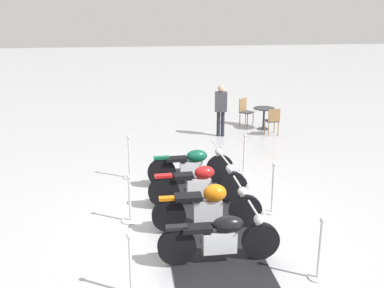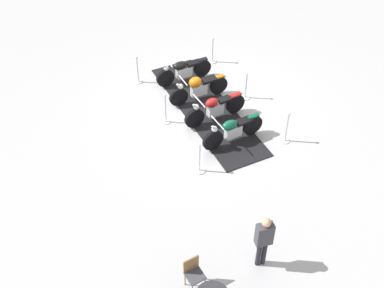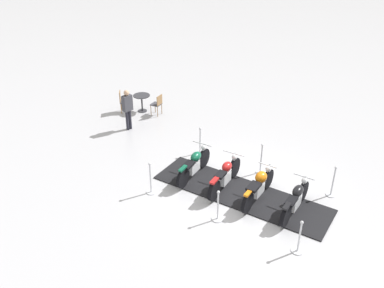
{
  "view_description": "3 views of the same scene",
  "coord_description": "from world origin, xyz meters",
  "px_view_note": "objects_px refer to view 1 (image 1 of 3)",
  "views": [
    {
      "loc": [
        1.39,
        8.41,
        4.2
      ],
      "look_at": [
        -0.04,
        -1.86,
        1.01
      ],
      "focal_mm": 42.48,
      "sensor_mm": 36.0,
      "label": 1
    },
    {
      "loc": [
        -6.06,
        -11.37,
        10.46
      ],
      "look_at": [
        -1.53,
        -2.04,
        0.76
      ],
      "focal_mm": 46.55,
      "sensor_mm": 36.0,
      "label": 2
    },
    {
      "loc": [
        9.91,
        4.53,
        7.89
      ],
      "look_at": [
        -0.29,
        -2.01,
        1.07
      ],
      "focal_mm": 39.13,
      "sensor_mm": 36.0,
      "label": 3
    }
  ],
  "objects_px": {
    "motorcycle_maroon": "(200,184)",
    "motorcycle_forest": "(193,165)",
    "motorcycle_copper": "(209,206)",
    "cafe_chair_near_table": "(245,110)",
    "stanchion_right_mid": "(273,195)",
    "stanchion_right_rear": "(244,161)",
    "stanchion_left_front": "(131,274)",
    "cafe_chair_across_table": "(273,120)",
    "stanchion_left_mid": "(130,208)",
    "cafe_table": "(264,113)",
    "motorcycle_black": "(221,237)",
    "stanchion_left_rear": "(129,164)",
    "bystander_person": "(221,106)",
    "stanchion_right_front": "(319,257)"
  },
  "relations": [
    {
      "from": "motorcycle_maroon",
      "to": "motorcycle_forest",
      "type": "distance_m",
      "value": 1.17
    },
    {
      "from": "motorcycle_copper",
      "to": "cafe_chair_near_table",
      "type": "xyz_separation_m",
      "value": [
        -2.68,
        -7.77,
        0.04
      ]
    },
    {
      "from": "motorcycle_copper",
      "to": "stanchion_right_mid",
      "type": "xyz_separation_m",
      "value": [
        -1.45,
        -0.58,
        -0.12
      ]
    },
    {
      "from": "stanchion_right_rear",
      "to": "cafe_chair_near_table",
      "type": "height_order",
      "value": "stanchion_right_rear"
    },
    {
      "from": "stanchion_left_front",
      "to": "cafe_chair_across_table",
      "type": "distance_m",
      "value": 9.43
    },
    {
      "from": "motorcycle_maroon",
      "to": "stanchion_left_mid",
      "type": "bearing_deg",
      "value": -161.87
    },
    {
      "from": "cafe_table",
      "to": "cafe_chair_across_table",
      "type": "bearing_deg",
      "value": 94.08
    },
    {
      "from": "motorcycle_copper",
      "to": "cafe_chair_near_table",
      "type": "distance_m",
      "value": 8.21
    },
    {
      "from": "motorcycle_black",
      "to": "stanchion_left_front",
      "type": "height_order",
      "value": "stanchion_left_front"
    },
    {
      "from": "stanchion_left_mid",
      "to": "motorcycle_black",
      "type": "bearing_deg",
      "value": 130.48
    },
    {
      "from": "stanchion_left_mid",
      "to": "cafe_chair_near_table",
      "type": "relative_size",
      "value": 1.04
    },
    {
      "from": "motorcycle_copper",
      "to": "stanchion_left_front",
      "type": "distance_m",
      "value": 2.39
    },
    {
      "from": "motorcycle_maroon",
      "to": "stanchion_left_mid",
      "type": "height_order",
      "value": "motorcycle_maroon"
    },
    {
      "from": "stanchion_right_mid",
      "to": "cafe_chair_across_table",
      "type": "distance_m",
      "value": 5.99
    },
    {
      "from": "motorcycle_forest",
      "to": "motorcycle_maroon",
      "type": "bearing_deg",
      "value": -93.5
    },
    {
      "from": "motorcycle_maroon",
      "to": "cafe_chair_across_table",
      "type": "distance_m",
      "value": 6.07
    },
    {
      "from": "motorcycle_black",
      "to": "motorcycle_forest",
      "type": "xyz_separation_m",
      "value": [
        -0.01,
        -3.52,
        0.02
      ]
    },
    {
      "from": "motorcycle_forest",
      "to": "stanchion_right_rear",
      "type": "distance_m",
      "value": 1.6
    },
    {
      "from": "motorcycle_forest",
      "to": "stanchion_left_front",
      "type": "distance_m",
      "value": 4.45
    },
    {
      "from": "motorcycle_maroon",
      "to": "stanchion_left_mid",
      "type": "distance_m",
      "value": 1.62
    },
    {
      "from": "stanchion_left_rear",
      "to": "cafe_chair_across_table",
      "type": "height_order",
      "value": "stanchion_left_rear"
    },
    {
      "from": "stanchion_left_front",
      "to": "bystander_person",
      "type": "relative_size",
      "value": 0.6
    },
    {
      "from": "stanchion_right_rear",
      "to": "cafe_chair_across_table",
      "type": "relative_size",
      "value": 1.13
    },
    {
      "from": "motorcycle_black",
      "to": "stanchion_left_mid",
      "type": "xyz_separation_m",
      "value": [
        1.5,
        -1.76,
        -0.18
      ]
    },
    {
      "from": "motorcycle_forest",
      "to": "stanchion_left_front",
      "type": "relative_size",
      "value": 2.07
    },
    {
      "from": "stanchion_left_front",
      "to": "cafe_table",
      "type": "relative_size",
      "value": 1.34
    },
    {
      "from": "motorcycle_black",
      "to": "bystander_person",
      "type": "height_order",
      "value": "bystander_person"
    },
    {
      "from": "stanchion_right_mid",
      "to": "bystander_person",
      "type": "relative_size",
      "value": 0.66
    },
    {
      "from": "cafe_chair_near_table",
      "to": "motorcycle_forest",
      "type": "bearing_deg",
      "value": -64.29
    },
    {
      "from": "motorcycle_copper",
      "to": "stanchion_right_rear",
      "type": "bearing_deg",
      "value": 64.3
    },
    {
      "from": "bystander_person",
      "to": "motorcycle_forest",
      "type": "bearing_deg",
      "value": -9.68
    },
    {
      "from": "stanchion_left_front",
      "to": "bystander_person",
      "type": "bearing_deg",
      "value": -110.03
    },
    {
      "from": "stanchion_left_front",
      "to": "stanchion_left_rear",
      "type": "distance_m",
      "value": 4.86
    },
    {
      "from": "stanchion_right_front",
      "to": "cafe_chair_near_table",
      "type": "xyz_separation_m",
      "value": [
        -1.24,
        -9.61,
        0.18
      ]
    },
    {
      "from": "stanchion_left_front",
      "to": "cafe_chair_near_table",
      "type": "xyz_separation_m",
      "value": [
        -4.19,
        -9.61,
        0.23
      ]
    },
    {
      "from": "stanchion_right_rear",
      "to": "motorcycle_black",
      "type": "bearing_deg",
      "value": 70.84
    },
    {
      "from": "stanchion_left_front",
      "to": "cafe_chair_across_table",
      "type": "height_order",
      "value": "stanchion_left_front"
    },
    {
      "from": "motorcycle_black",
      "to": "bystander_person",
      "type": "bearing_deg",
      "value": 78.88
    },
    {
      "from": "motorcycle_forest",
      "to": "stanchion_right_mid",
      "type": "height_order",
      "value": "stanchion_right_mid"
    },
    {
      "from": "motorcycle_copper",
      "to": "cafe_chair_across_table",
      "type": "distance_m",
      "value": 7.08
    },
    {
      "from": "stanchion_left_front",
      "to": "stanchion_left_rear",
      "type": "height_order",
      "value": "stanchion_left_rear"
    },
    {
      "from": "motorcycle_black",
      "to": "stanchion_right_mid",
      "type": "xyz_separation_m",
      "value": [
        -1.45,
        -1.76,
        -0.08
      ]
    },
    {
      "from": "stanchion_left_mid",
      "to": "stanchion_left_front",
      "type": "height_order",
      "value": "stanchion_left_front"
    },
    {
      "from": "stanchion_right_rear",
      "to": "cafe_table",
      "type": "xyz_separation_m",
      "value": [
        -1.74,
        -4.1,
        0.25
      ]
    },
    {
      "from": "cafe_table",
      "to": "stanchion_right_front",
      "type": "bearing_deg",
      "value": 78.97
    },
    {
      "from": "stanchion_right_mid",
      "to": "stanchion_right_front",
      "type": "bearing_deg",
      "value": 89.9
    },
    {
      "from": "motorcycle_forest",
      "to": "stanchion_right_mid",
      "type": "xyz_separation_m",
      "value": [
        -1.44,
        1.76,
        -0.11
      ]
    },
    {
      "from": "motorcycle_maroon",
      "to": "stanchion_right_front",
      "type": "bearing_deg",
      "value": -67.56
    },
    {
      "from": "motorcycle_black",
      "to": "stanchion_left_front",
      "type": "relative_size",
      "value": 2.04
    },
    {
      "from": "stanchion_left_rear",
      "to": "stanchion_right_mid",
      "type": "bearing_deg",
      "value": 140.46
    }
  ]
}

